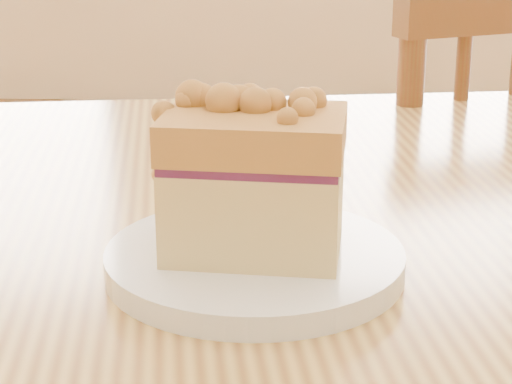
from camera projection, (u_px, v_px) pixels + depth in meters
cafe_table_main at (383, 301)px, 0.78m from camera, size 1.45×1.07×0.75m
cafe_chair_main at (440, 257)px, 1.40m from camera, size 0.54×0.54×0.90m
plate at (255, 261)px, 0.63m from camera, size 0.21×0.21×0.02m
cake_slice at (255, 175)px, 0.61m from camera, size 0.14×0.10×0.12m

